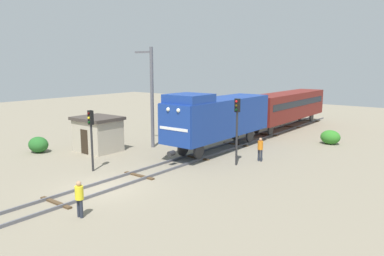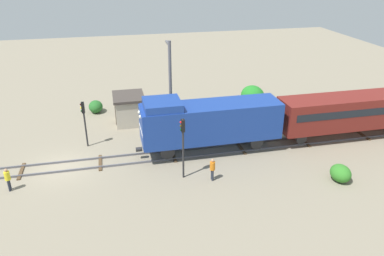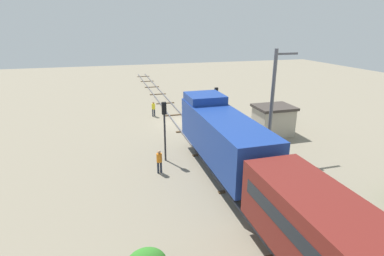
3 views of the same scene
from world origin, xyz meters
name	(u,v)px [view 1 (image 1 of 3)]	position (x,y,z in m)	size (l,w,h in m)	color
ground_plane	(102,188)	(0.00, 0.00, 0.00)	(103.43, 103.43, 0.00)	gray
railway_track	(102,187)	(0.00, 0.00, 0.07)	(2.40, 68.95, 0.16)	#595960
locomotive	(218,116)	(0.00, 11.54, 2.77)	(2.90, 11.60, 4.60)	navy
passenger_car_leading	(287,105)	(0.00, 24.88, 2.52)	(2.84, 14.00, 3.66)	maroon
traffic_signal_near	(91,129)	(-3.20, 1.86, 2.76)	(0.32, 0.34, 3.95)	#262628
traffic_signal_mid	(237,120)	(3.40, 8.77, 3.16)	(0.32, 0.34, 4.57)	#262628
worker_near_track	(79,196)	(2.40, -3.16, 1.00)	(0.38, 0.38, 1.70)	#262B38
worker_by_signal	(260,147)	(4.20, 10.72, 1.00)	(0.38, 0.38, 1.70)	#262B38
catenary_mast	(151,95)	(-5.06, 9.37, 4.34)	(1.94, 0.28, 8.19)	#595960
relay_hut	(98,134)	(-7.50, 5.73, 1.39)	(3.50, 2.90, 2.74)	#B2A893
bush_near	(330,137)	(6.31, 19.58, 0.61)	(1.67, 1.37, 1.22)	#317A26
bush_mid	(186,117)	(-9.14, 18.90, 1.07)	(2.94, 2.41, 2.14)	#237D26
bush_far	(38,145)	(-10.78, 2.52, 0.62)	(1.70, 1.39, 1.24)	#256226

